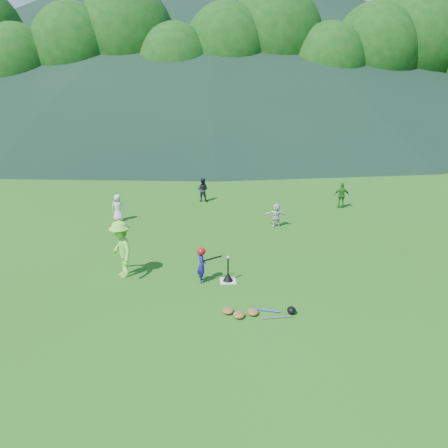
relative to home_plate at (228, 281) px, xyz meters
name	(u,v)px	position (x,y,z in m)	size (l,w,h in m)	color
ground	(228,281)	(0.00, 0.00, -0.01)	(120.00, 120.00, 0.00)	#235613
home_plate	(228,281)	(0.00, 0.00, 0.00)	(0.45, 0.45, 0.02)	silver
baseball	(228,257)	(0.00, 0.00, 0.73)	(0.08, 0.08, 0.08)	white
batter_child	(202,265)	(-0.75, 0.02, 0.49)	(0.37, 0.24, 1.00)	navy
adult_coach	(121,249)	(-3.05, 0.48, 0.83)	(1.09, 0.63, 1.69)	#74D63F
fielder_a	(118,208)	(-4.15, 5.86, 0.54)	(0.54, 0.35, 1.11)	silver
fielder_b	(203,190)	(-0.73, 8.79, 0.55)	(0.54, 0.42, 1.12)	black
fielder_c	(342,195)	(5.49, 7.36, 0.56)	(0.67, 0.28, 1.14)	#226B20
fielder_d	(276,215)	(2.15, 4.86, 0.46)	(0.87, 0.28, 0.93)	silver
batting_tee	(228,277)	(0.00, 0.00, 0.12)	(0.30, 0.30, 0.68)	black
batter_gear	(202,252)	(-0.72, 0.02, 0.89)	(0.70, 0.34, 0.36)	#B10B12
equipment_pile	(253,312)	(0.51, -1.90, 0.06)	(1.80, 0.56, 0.19)	olive
outfield_fence	(211,137)	(0.00, 28.00, 0.69)	(70.07, 0.08, 1.33)	gray
tree_line	(211,51)	(0.20, 33.83, 8.20)	(70.04, 11.40, 14.82)	#382314
distant_hills	(167,30)	(-7.63, 81.81, 14.97)	(155.00, 140.00, 32.00)	black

